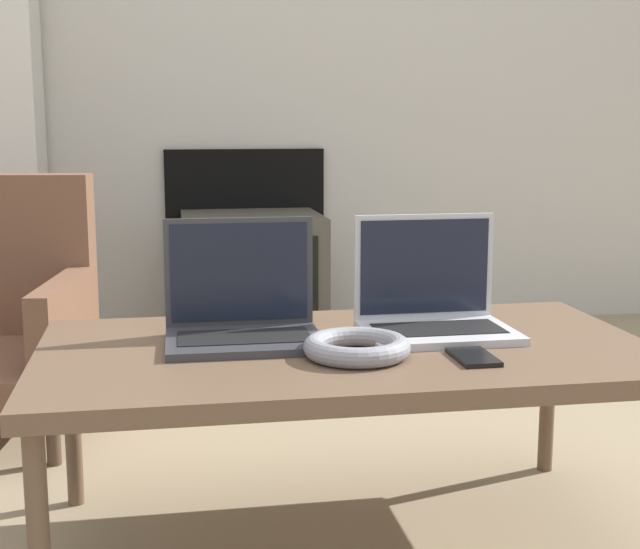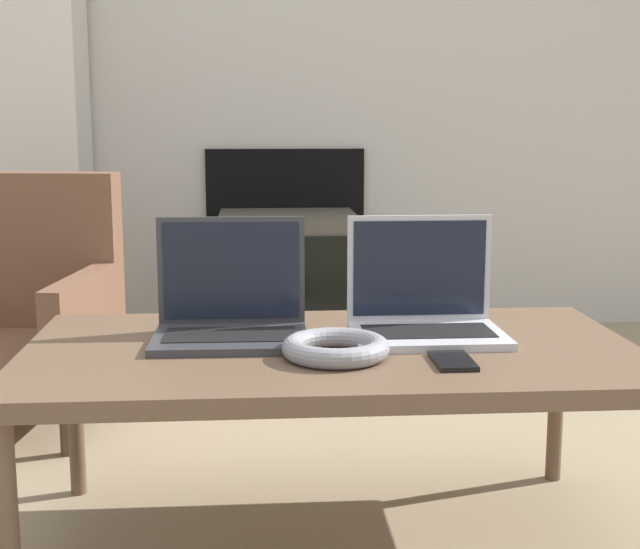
{
  "view_description": "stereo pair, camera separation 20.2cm",
  "coord_description": "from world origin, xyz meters",
  "px_view_note": "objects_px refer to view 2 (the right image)",
  "views": [
    {
      "loc": [
        -0.35,
        -1.4,
        0.85
      ],
      "look_at": [
        0.0,
        0.57,
        0.5
      ],
      "focal_mm": 50.0,
      "sensor_mm": 36.0,
      "label": 1
    },
    {
      "loc": [
        -0.15,
        -1.42,
        0.85
      ],
      "look_at": [
        0.0,
        0.57,
        0.5
      ],
      "focal_mm": 50.0,
      "sensor_mm": 36.0,
      "label": 2
    }
  ],
  "objects_px": {
    "laptop_right": "(424,309)",
    "phone": "(453,361)",
    "laptop_left": "(231,312)",
    "tv": "(288,279)",
    "headphones": "(337,348)",
    "armchair": "(8,305)"
  },
  "relations": [
    {
      "from": "armchair",
      "to": "phone",
      "type": "bearing_deg",
      "value": -35.62
    },
    {
      "from": "armchair",
      "to": "laptop_right",
      "type": "bearing_deg",
      "value": -28.85
    },
    {
      "from": "laptop_left",
      "to": "tv",
      "type": "distance_m",
      "value": 1.59
    },
    {
      "from": "laptop_right",
      "to": "headphones",
      "type": "xyz_separation_m",
      "value": [
        -0.2,
        -0.17,
        -0.03
      ]
    },
    {
      "from": "tv",
      "to": "laptop_left",
      "type": "bearing_deg",
      "value": -96.44
    },
    {
      "from": "phone",
      "to": "headphones",
      "type": "bearing_deg",
      "value": 165.18
    },
    {
      "from": "laptop_right",
      "to": "armchair",
      "type": "height_order",
      "value": "armchair"
    },
    {
      "from": "laptop_left",
      "to": "laptop_right",
      "type": "distance_m",
      "value": 0.4
    },
    {
      "from": "laptop_left",
      "to": "phone",
      "type": "relative_size",
      "value": 2.51
    },
    {
      "from": "laptop_right",
      "to": "tv",
      "type": "bearing_deg",
      "value": 98.19
    },
    {
      "from": "laptop_left",
      "to": "tv",
      "type": "relative_size",
      "value": 0.6
    },
    {
      "from": "laptop_right",
      "to": "phone",
      "type": "height_order",
      "value": "laptop_right"
    },
    {
      "from": "headphones",
      "to": "armchair",
      "type": "distance_m",
      "value": 1.29
    },
    {
      "from": "phone",
      "to": "armchair",
      "type": "height_order",
      "value": "armchair"
    },
    {
      "from": "laptop_left",
      "to": "tv",
      "type": "bearing_deg",
      "value": 84.39
    },
    {
      "from": "laptop_left",
      "to": "armchair",
      "type": "height_order",
      "value": "armchair"
    },
    {
      "from": "headphones",
      "to": "phone",
      "type": "xyz_separation_m",
      "value": [
        0.21,
        -0.05,
        -0.01
      ]
    },
    {
      "from": "headphones",
      "to": "laptop_right",
      "type": "bearing_deg",
      "value": 40.86
    },
    {
      "from": "laptop_left",
      "to": "laptop_right",
      "type": "bearing_deg",
      "value": 0.83
    },
    {
      "from": "phone",
      "to": "laptop_right",
      "type": "bearing_deg",
      "value": 92.61
    },
    {
      "from": "phone",
      "to": "armchair",
      "type": "xyz_separation_m",
      "value": [
        -1.06,
        1.01,
        -0.09
      ]
    },
    {
      "from": "tv",
      "to": "phone",
      "type": "bearing_deg",
      "value": -82.66
    }
  ]
}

